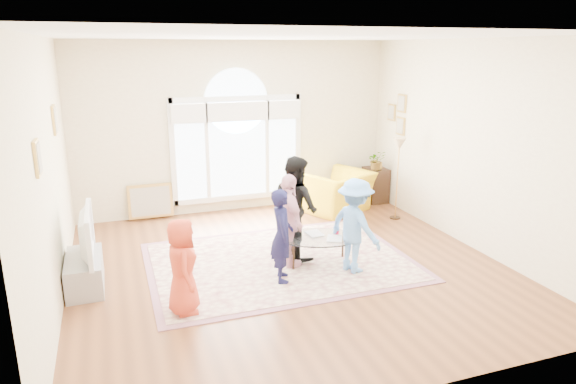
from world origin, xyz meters
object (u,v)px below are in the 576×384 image
object	(u,v)px
tv_console	(85,272)
area_rug	(280,261)
armchair	(337,192)
television	(81,234)
coffee_table	(319,238)

from	to	relation	value
tv_console	area_rug	bearing A→B (deg)	-1.64
area_rug	armchair	world-z (taller)	armchair
tv_console	armchair	size ratio (longest dim) A/B	0.84
television	coffee_table	size ratio (longest dim) A/B	0.82
tv_console	television	xyz separation A→B (m)	(0.01, 0.00, 0.53)
area_rug	coffee_table	world-z (taller)	coffee_table
tv_console	coffee_table	bearing A→B (deg)	-5.79
tv_console	armchair	xyz separation A→B (m)	(4.51, 1.90, 0.18)
tv_console	armchair	bearing A→B (deg)	22.83
area_rug	tv_console	world-z (taller)	tv_console
area_rug	coffee_table	size ratio (longest dim) A/B	2.64
area_rug	television	bearing A→B (deg)	178.36
television	armchair	world-z (taller)	television
area_rug	coffee_table	distance (m)	0.69
coffee_table	armchair	world-z (taller)	armchair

